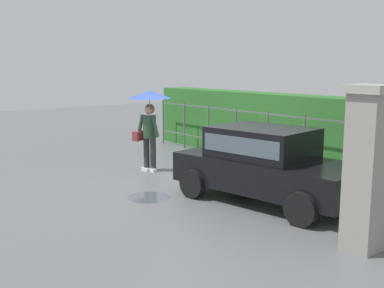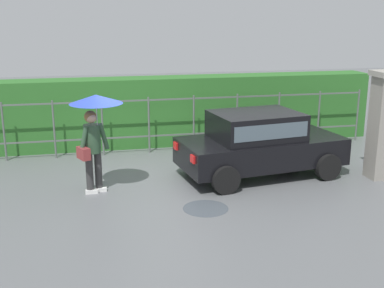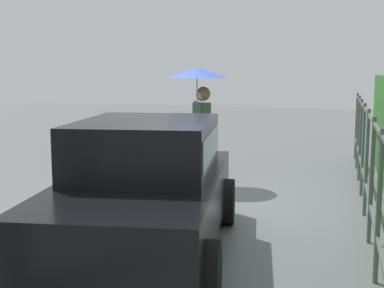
% 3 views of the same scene
% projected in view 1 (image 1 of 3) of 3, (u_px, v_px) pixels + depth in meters
% --- Properties ---
extents(ground_plane, '(40.00, 40.00, 0.00)m').
position_uv_depth(ground_plane, '(192.00, 179.00, 11.10)').
color(ground_plane, slate).
extents(car, '(3.91, 2.29, 1.48)m').
position_uv_depth(car, '(265.00, 162.00, 9.22)').
color(car, black).
rests_on(car, ground).
extents(pedestrian, '(1.07, 1.07, 2.06)m').
position_uv_depth(pedestrian, '(149.00, 111.00, 11.69)').
color(pedestrian, '#333333').
rests_on(pedestrian, ground).
extents(gate_pillar, '(0.60, 0.60, 2.42)m').
position_uv_depth(gate_pillar, '(366.00, 167.00, 6.67)').
color(gate_pillar, gray).
rests_on(gate_pillar, ground).
extents(fence_section, '(10.99, 0.05, 1.50)m').
position_uv_depth(fence_section, '(285.00, 139.00, 11.93)').
color(fence_section, '#59605B').
rests_on(fence_section, ground).
extents(hedge_row, '(11.94, 0.90, 1.90)m').
position_uv_depth(hedge_row, '(306.00, 131.00, 12.41)').
color(hedge_row, '#2D6B28').
rests_on(hedge_row, ground).
extents(puddle_near, '(0.88, 0.88, 0.00)m').
position_uv_depth(puddle_near, '(149.00, 197.00, 9.59)').
color(puddle_near, '#4C545B').
rests_on(puddle_near, ground).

